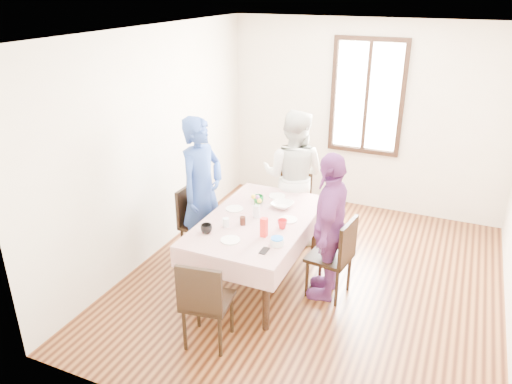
% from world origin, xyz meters
% --- Properties ---
extents(ground, '(4.50, 4.50, 0.00)m').
position_xyz_m(ground, '(0.00, 0.00, 0.00)').
color(ground, black).
rests_on(ground, ground).
extents(back_wall, '(4.00, 0.00, 4.00)m').
position_xyz_m(back_wall, '(0.00, 2.25, 1.35)').
color(back_wall, beige).
rests_on(back_wall, ground).
extents(window_frame, '(1.02, 0.06, 1.62)m').
position_xyz_m(window_frame, '(0.00, 2.23, 1.65)').
color(window_frame, black).
rests_on(window_frame, back_wall).
extents(window_pane, '(0.90, 0.02, 1.50)m').
position_xyz_m(window_pane, '(0.00, 2.24, 1.65)').
color(window_pane, white).
rests_on(window_pane, back_wall).
extents(dining_table, '(0.96, 1.67, 0.75)m').
position_xyz_m(dining_table, '(-0.58, -0.24, 0.38)').
color(dining_table, black).
rests_on(dining_table, ground).
extents(tablecloth, '(1.08, 1.79, 0.01)m').
position_xyz_m(tablecloth, '(-0.58, -0.24, 0.76)').
color(tablecloth, '#610E13').
rests_on(tablecloth, dining_table).
extents(chair_left, '(0.43, 0.43, 0.91)m').
position_xyz_m(chair_left, '(-1.39, -0.09, 0.46)').
color(chair_left, black).
rests_on(chair_left, ground).
extents(chair_right, '(0.47, 0.47, 0.91)m').
position_xyz_m(chair_right, '(0.22, -0.19, 0.46)').
color(chair_right, black).
rests_on(chair_right, ground).
extents(chair_far, '(0.47, 0.47, 0.91)m').
position_xyz_m(chair_far, '(-0.58, 0.90, 0.46)').
color(chair_far, black).
rests_on(chair_far, ground).
extents(chair_near, '(0.48, 0.48, 0.91)m').
position_xyz_m(chair_near, '(-0.58, -1.39, 0.46)').
color(chair_near, black).
rests_on(chair_near, ground).
extents(person_left, '(0.53, 0.71, 1.78)m').
position_xyz_m(person_left, '(-1.37, -0.09, 0.89)').
color(person_left, navy).
rests_on(person_left, ground).
extents(person_far, '(0.86, 0.69, 1.71)m').
position_xyz_m(person_far, '(-0.58, 0.88, 0.86)').
color(person_far, beige).
rests_on(person_far, ground).
extents(person_right, '(0.48, 0.98, 1.61)m').
position_xyz_m(person_right, '(0.20, -0.19, 0.81)').
color(person_right, '#733374').
rests_on(person_right, ground).
extents(mug_black, '(0.13, 0.13, 0.09)m').
position_xyz_m(mug_black, '(-0.94, -0.74, 0.81)').
color(mug_black, black).
rests_on(mug_black, tablecloth).
extents(mug_flag, '(0.14, 0.14, 0.10)m').
position_xyz_m(mug_flag, '(-0.26, -0.33, 0.81)').
color(mug_flag, red).
rests_on(mug_flag, tablecloth).
extents(mug_green, '(0.13, 0.13, 0.09)m').
position_xyz_m(mug_green, '(-0.74, 0.14, 0.81)').
color(mug_green, '#0C7226').
rests_on(mug_green, tablecloth).
extents(serving_bowl, '(0.28, 0.28, 0.06)m').
position_xyz_m(serving_bowl, '(-0.45, 0.14, 0.79)').
color(serving_bowl, white).
rests_on(serving_bowl, tablecloth).
extents(juice_carton, '(0.06, 0.06, 0.20)m').
position_xyz_m(juice_carton, '(-0.37, -0.58, 0.86)').
color(juice_carton, red).
rests_on(juice_carton, tablecloth).
extents(butter_tub, '(0.14, 0.14, 0.07)m').
position_xyz_m(butter_tub, '(-0.18, -0.69, 0.80)').
color(butter_tub, white).
rests_on(butter_tub, tablecloth).
extents(jam_jar, '(0.06, 0.06, 0.09)m').
position_xyz_m(jam_jar, '(-0.68, -0.43, 0.81)').
color(jam_jar, black).
rests_on(jam_jar, tablecloth).
extents(drinking_glass, '(0.07, 0.07, 0.10)m').
position_xyz_m(drinking_glass, '(-0.82, -0.54, 0.81)').
color(drinking_glass, silver).
rests_on(drinking_glass, tablecloth).
extents(smartphone, '(0.07, 0.14, 0.01)m').
position_xyz_m(smartphone, '(-0.25, -0.85, 0.77)').
color(smartphone, black).
rests_on(smartphone, tablecloth).
extents(flower_vase, '(0.07, 0.07, 0.14)m').
position_xyz_m(flower_vase, '(-0.61, -0.21, 0.83)').
color(flower_vase, silver).
rests_on(flower_vase, tablecloth).
extents(plate_left, '(0.20, 0.20, 0.01)m').
position_xyz_m(plate_left, '(-0.92, -0.12, 0.77)').
color(plate_left, white).
rests_on(plate_left, tablecloth).
extents(plate_right, '(0.20, 0.20, 0.01)m').
position_xyz_m(plate_right, '(-0.27, -0.13, 0.77)').
color(plate_right, white).
rests_on(plate_right, tablecloth).
extents(plate_far, '(0.20, 0.20, 0.01)m').
position_xyz_m(plate_far, '(-0.61, 0.40, 0.77)').
color(plate_far, white).
rests_on(plate_far, tablecloth).
extents(plate_near, '(0.20, 0.20, 0.01)m').
position_xyz_m(plate_near, '(-0.64, -0.79, 0.77)').
color(plate_near, white).
rests_on(plate_near, tablecloth).
extents(butter_lid, '(0.12, 0.12, 0.01)m').
position_xyz_m(butter_lid, '(-0.18, -0.69, 0.84)').
color(butter_lid, blue).
rests_on(butter_lid, butter_tub).
extents(flower_bunch, '(0.09, 0.09, 0.10)m').
position_xyz_m(flower_bunch, '(-0.61, -0.21, 0.96)').
color(flower_bunch, yellow).
rests_on(flower_bunch, flower_vase).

